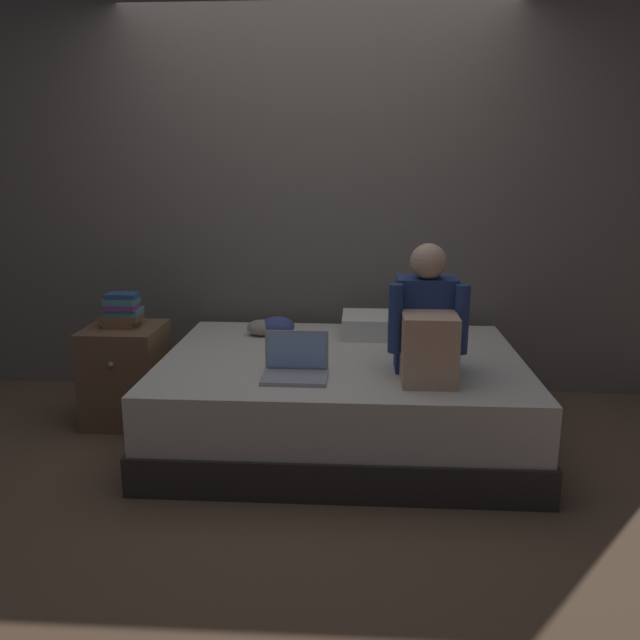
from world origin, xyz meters
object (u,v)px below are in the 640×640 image
Objects in this scene: nightstand at (126,374)px; pillow at (388,325)px; bed at (342,398)px; person_sitting at (427,326)px; book_stack at (122,311)px; laptop at (296,366)px; clothes_pile at (271,327)px.

pillow is at bearing 9.86° from nightstand.
bed is at bearing -120.76° from pillow.
person_sitting is 2.86× the size of book_stack.
person_sitting is 0.79m from pillow.
nightstand is at bearing -94.52° from book_stack.
laptop is 0.96m from pillow.
book_stack is at bearing 164.33° from person_sitting.
nightstand is 1.84× the size of laptop.
pillow is at bearing 101.96° from person_sitting.
bed is 1.38m from book_stack.
book_stack reaches higher than clothes_pile.
person_sitting reaches higher than laptop.
nightstand is at bearing -164.72° from clothes_pile.
clothes_pile is at bearing 137.69° from bed.
person_sitting is at bearing -78.04° from pillow.
clothes_pile is at bearing 140.99° from person_sitting.
laptop is 0.57× the size of pillow.
bed is at bearing 144.83° from person_sitting.
nightstand is 1.85m from person_sitting.
laptop is at bearing -73.78° from clothes_pile.
laptop is at bearing -120.57° from pillow.
bed is 3.57× the size of pillow.
person_sitting is (1.73, -0.48, 0.45)m from nightstand.
clothes_pile is at bearing -176.79° from pillow.
nightstand is 0.92m from clothes_pile.
nightstand is (-1.30, 0.18, 0.05)m from bed.
bed is 3.05× the size of person_sitting.
person_sitting is (0.43, -0.30, 0.50)m from bed.
pillow is at bearing 3.21° from clothes_pile.
nightstand is 1.24m from laptop.
book_stack is at bearing -170.36° from pillow.
pillow reaches higher than bed.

